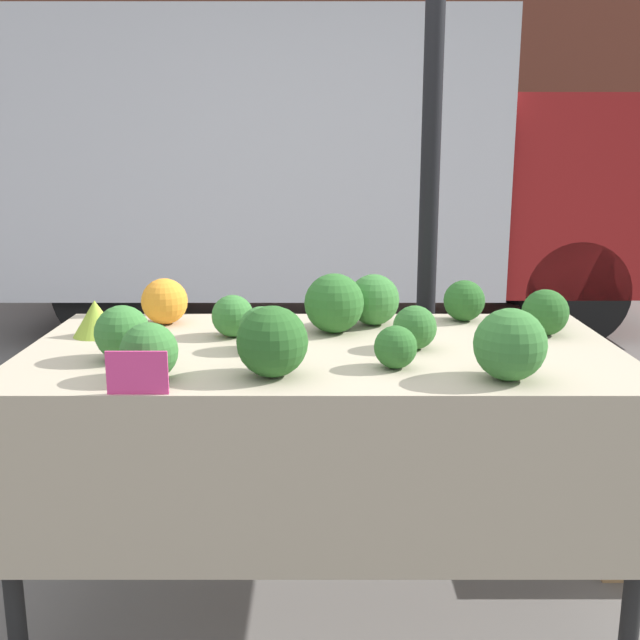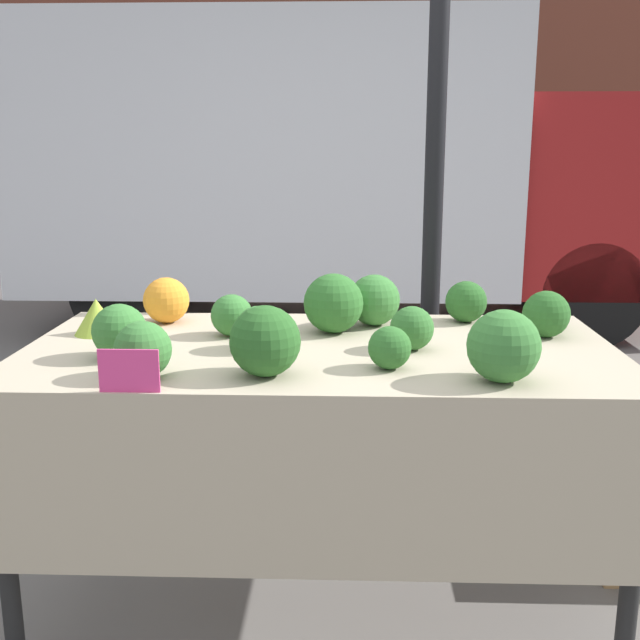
{
  "view_description": "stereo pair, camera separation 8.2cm",
  "coord_description": "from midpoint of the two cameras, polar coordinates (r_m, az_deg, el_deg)",
  "views": [
    {
      "loc": [
        -0.01,
        -2.1,
        1.38
      ],
      "look_at": [
        0.0,
        0.0,
        0.9
      ],
      "focal_mm": 42.0,
      "sensor_mm": 36.0,
      "label": 1
    },
    {
      "loc": [
        0.07,
        -2.1,
        1.38
      ],
      "look_at": [
        0.0,
        0.0,
        0.9
      ],
      "focal_mm": 42.0,
      "sensor_mm": 36.0,
      "label": 2
    }
  ],
  "objects": [
    {
      "name": "broccoli_head_2",
      "position": [
        2.13,
        -3.64,
        -0.62
      ],
      "size": [
        0.13,
        0.13,
        0.13
      ],
      "color": "#387533",
      "rests_on": "market_table"
    },
    {
      "name": "broccoli_head_4",
      "position": [
        2.3,
        -5.73,
        0.36
      ],
      "size": [
        0.13,
        0.13,
        0.13
      ],
      "color": "#387533",
      "rests_on": "market_table"
    },
    {
      "name": "broccoli_head_6",
      "position": [
        1.9,
        15.02,
        -1.95
      ],
      "size": [
        0.18,
        0.18,
        0.18
      ],
      "color": "#387533",
      "rests_on": "market_table"
    },
    {
      "name": "broccoli_head_1",
      "position": [
        1.88,
        -2.96,
        -1.63
      ],
      "size": [
        0.18,
        0.18,
        0.18
      ],
      "color": "#285B23",
      "rests_on": "market_table"
    },
    {
      "name": "price_sign",
      "position": [
        1.81,
        -13.11,
        -3.8
      ],
      "size": [
        0.14,
        0.01,
        0.1
      ],
      "color": "#E53D84",
      "rests_on": "market_table"
    },
    {
      "name": "market_table",
      "position": [
        2.14,
        1.04,
        -5.13
      ],
      "size": [
        1.72,
        0.89,
        0.82
      ],
      "color": "tan",
      "rests_on": "ground_plane"
    },
    {
      "name": "romanesco_head",
      "position": [
        2.4,
        -15.72,
        0.27
      ],
      "size": [
        0.14,
        0.14,
        0.11
      ],
      "color": "#93B238",
      "rests_on": "market_table"
    },
    {
      "name": "broccoli_head_5",
      "position": [
        2.53,
        11.99,
        1.37
      ],
      "size": [
        0.14,
        0.14,
        0.14
      ],
      "color": "#285B23",
      "rests_on": "market_table"
    },
    {
      "name": "broccoli_head_8",
      "position": [
        2.15,
        8.1,
        -0.63
      ],
      "size": [
        0.13,
        0.13,
        0.13
      ],
      "color": "#336B2D",
      "rests_on": "market_table"
    },
    {
      "name": "broccoli_head_10",
      "position": [
        2.43,
        5.12,
        1.52
      ],
      "size": [
        0.17,
        0.17,
        0.17
      ],
      "color": "#387533",
      "rests_on": "market_table"
    },
    {
      "name": "broccoli_head_12",
      "position": [
        2.39,
        17.8,
        0.42
      ],
      "size": [
        0.14,
        0.14,
        0.14
      ],
      "color": "#285B23",
      "rests_on": "market_table"
    },
    {
      "name": "broccoli_head_9",
      "position": [
        1.91,
        -12.16,
        -2.23
      ],
      "size": [
        0.14,
        0.14,
        0.14
      ],
      "color": "#387533",
      "rests_on": "market_table"
    },
    {
      "name": "broccoli_head_11",
      "position": [
        2.51,
        17.78,
        0.73
      ],
      "size": [
        0.12,
        0.12,
        0.12
      ],
      "color": "#2D6628",
      "rests_on": "market_table"
    },
    {
      "name": "parked_truck",
      "position": [
        5.97,
        1.32,
        11.54
      ],
      "size": [
        4.93,
        1.82,
        2.29
      ],
      "color": "silver",
      "rests_on": "ground_plane"
    },
    {
      "name": "broccoli_head_0",
      "position": [
        2.32,
        2.04,
        1.28
      ],
      "size": [
        0.19,
        0.19,
        0.19
      ],
      "color": "#2D6628",
      "rests_on": "market_table"
    },
    {
      "name": "broccoli_head_3",
      "position": [
        2.11,
        -13.95,
        -0.84
      ],
      "size": [
        0.15,
        0.15,
        0.15
      ],
      "color": "#387533",
      "rests_on": "market_table"
    },
    {
      "name": "tent_pole",
      "position": [
        2.76,
        9.44,
        7.43
      ],
      "size": [
        0.07,
        0.07,
        2.24
      ],
      "color": "black",
      "rests_on": "ground_plane"
    },
    {
      "name": "broccoli_head_7",
      "position": [
        1.96,
        6.53,
        -2.12
      ],
      "size": [
        0.11,
        0.11,
        0.11
      ],
      "color": "#2D6628",
      "rests_on": "market_table"
    },
    {
      "name": "building_facade",
      "position": [
        11.44,
        1.97,
        22.68
      ],
      "size": [
        16.0,
        0.6,
        6.62
      ],
      "color": "brown",
      "rests_on": "ground_plane"
    },
    {
      "name": "ground_plane",
      "position": [
        2.51,
        1.0,
        -20.34
      ],
      "size": [
        40.0,
        40.0,
        0.0
      ],
      "primitive_type": "plane",
      "color": "slate"
    },
    {
      "name": "orange_cauliflower",
      "position": [
        2.5,
        -10.72,
        1.49
      ],
      "size": [
        0.15,
        0.15,
        0.15
      ],
      "color": "orange",
      "rests_on": "market_table"
    }
  ]
}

